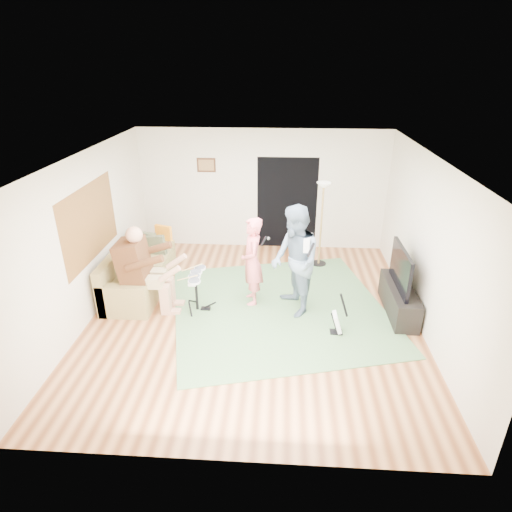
{
  "coord_description": "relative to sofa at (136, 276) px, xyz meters",
  "views": [
    {
      "loc": [
        0.45,
        -6.3,
        4.03
      ],
      "look_at": [
        0.02,
        0.3,
        0.97
      ],
      "focal_mm": 30.0,
      "sensor_mm": 36.0,
      "label": 1
    }
  ],
  "objects": [
    {
      "name": "television",
      "position": [
        4.74,
        -0.51,
        0.57
      ],
      "size": [
        0.06,
        1.13,
        0.7
      ],
      "primitive_type": "cube",
      "color": "black",
      "rests_on": "tv_cabinet"
    },
    {
      "name": "walls",
      "position": [
        2.29,
        -0.73,
        1.07
      ],
      "size": [
        5.5,
        6.0,
        2.7
      ],
      "primitive_type": null,
      "color": "beige",
      "rests_on": "floor"
    },
    {
      "name": "guitar_held",
      "position": [
        3.18,
        -0.57,
        1.02
      ],
      "size": [
        0.25,
        0.61,
        0.26
      ],
      "primitive_type": null,
      "rotation": [
        0.0,
        0.0,
        -0.22
      ],
      "color": "silver",
      "rests_on": "guitarist"
    },
    {
      "name": "window_blinds",
      "position": [
        -0.45,
        -0.53,
        1.27
      ],
      "size": [
        0.0,
        2.05,
        2.05
      ],
      "primitive_type": "plane",
      "rotation": [
        1.57,
        0.0,
        1.57
      ],
      "color": "brown",
      "rests_on": "walls"
    },
    {
      "name": "guitar_spare",
      "position": [
        3.67,
        -1.21,
        -0.07
      ],
      "size": [
        0.26,
        0.24,
        0.73
      ],
      "color": "black",
      "rests_on": "floor"
    },
    {
      "name": "torchiere_lamp",
      "position": [
        3.55,
        1.33,
        0.95
      ],
      "size": [
        0.32,
        0.32,
        1.8
      ],
      "color": "black",
      "rests_on": "floor"
    },
    {
      "name": "drummer",
      "position": [
        0.45,
        -0.65,
        0.32
      ],
      "size": [
        1.0,
        0.56,
        1.54
      ],
      "color": "#542E17",
      "rests_on": "sofa"
    },
    {
      "name": "doorway",
      "position": [
        2.84,
        2.26,
        0.77
      ],
      "size": [
        2.1,
        0.0,
        2.1
      ],
      "primitive_type": "plane",
      "rotation": [
        1.57,
        0.0,
        0.0
      ],
      "color": "black",
      "rests_on": "walls"
    },
    {
      "name": "singer",
      "position": [
        2.24,
        -0.31,
        0.52
      ],
      "size": [
        0.49,
        0.65,
        1.61
      ],
      "primitive_type": "imported",
      "rotation": [
        0.0,
        0.0,
        -1.39
      ],
      "color": "#F26972",
      "rests_on": "floor"
    },
    {
      "name": "dining_chair",
      "position": [
        0.24,
        0.92,
        0.04
      ],
      "size": [
        0.5,
        0.52,
        0.92
      ],
      "rotation": [
        0.0,
        0.0,
        -0.34
      ],
      "color": "tan",
      "rests_on": "floor"
    },
    {
      "name": "picture_frame",
      "position": [
        1.04,
        2.26,
        1.62
      ],
      "size": [
        0.42,
        0.03,
        0.32
      ],
      "primitive_type": "cube",
      "color": "#3F2314",
      "rests_on": "walls"
    },
    {
      "name": "microphone",
      "position": [
        2.44,
        -0.31,
        0.92
      ],
      "size": [
        0.06,
        0.06,
        0.24
      ],
      "primitive_type": null,
      "color": "black",
      "rests_on": "singer"
    },
    {
      "name": "drum_kit",
      "position": [
        1.29,
        -0.65,
        0.04
      ],
      "size": [
        0.4,
        0.71,
        0.73
      ],
      "color": "black",
      "rests_on": "floor"
    },
    {
      "name": "floor",
      "position": [
        2.29,
        -0.73,
        -0.28
      ],
      "size": [
        6.0,
        6.0,
        0.0
      ],
      "primitive_type": "plane",
      "color": "brown",
      "rests_on": "ground"
    },
    {
      "name": "guitarist",
      "position": [
        2.98,
        -0.57,
        0.67
      ],
      "size": [
        0.99,
        1.12,
        1.91
      ],
      "primitive_type": "imported",
      "rotation": [
        0.0,
        0.0,
        -1.24
      ],
      "color": "slate",
      "rests_on": "floor"
    },
    {
      "name": "tv_cabinet",
      "position": [
        4.79,
        -0.51,
        -0.03
      ],
      "size": [
        0.4,
        1.4,
        0.5
      ],
      "primitive_type": "cube",
      "color": "black",
      "rests_on": "floor"
    },
    {
      "name": "sofa",
      "position": [
        0.0,
        0.0,
        0.0
      ],
      "size": [
        0.87,
        2.11,
        0.85
      ],
      "color": "olive",
      "rests_on": "floor"
    },
    {
      "name": "ceiling",
      "position": [
        2.29,
        -0.73,
        2.42
      ],
      "size": [
        6.0,
        6.0,
        0.0
      ],
      "primitive_type": "plane",
      "rotation": [
        3.14,
        0.0,
        0.0
      ],
      "color": "white",
      "rests_on": "walls"
    },
    {
      "name": "area_rug",
      "position": [
        2.73,
        -0.51,
        -0.28
      ],
      "size": [
        4.38,
        4.33,
        0.02
      ],
      "primitive_type": "cube",
      "rotation": [
        0.0,
        0.0,
        0.24
      ],
      "color": "#4D7748",
      "rests_on": "floor"
    }
  ]
}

